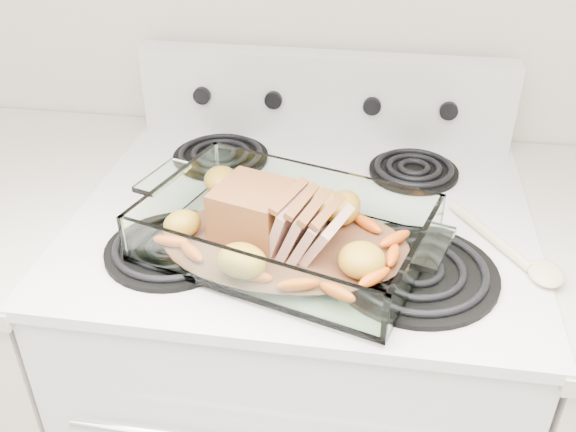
# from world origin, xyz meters

# --- Properties ---
(electric_range) EXTENTS (0.78, 0.70, 1.12)m
(electric_range) POSITION_xyz_m (0.00, 1.66, 0.48)
(electric_range) COLOR silver
(electric_range) RESTS_ON ground
(counter_left) EXTENTS (0.58, 0.68, 0.93)m
(counter_left) POSITION_xyz_m (-0.67, 1.66, 0.47)
(counter_left) COLOR beige
(counter_left) RESTS_ON ground
(baking_dish) EXTENTS (0.42, 0.28, 0.08)m
(baking_dish) POSITION_xyz_m (-0.01, 1.52, 0.96)
(baking_dish) COLOR white
(baking_dish) RESTS_ON electric_range
(pork_roast) EXTENTS (0.20, 0.11, 0.09)m
(pork_roast) POSITION_xyz_m (-0.04, 1.52, 0.99)
(pork_roast) COLOR brown
(pork_roast) RESTS_ON baking_dish
(roast_vegetables) EXTENTS (0.38, 0.21, 0.05)m
(roast_vegetables) POSITION_xyz_m (-0.01, 1.56, 0.97)
(roast_vegetables) COLOR #D44F1A
(roast_vegetables) RESTS_ON baking_dish
(wooden_spoon) EXTENTS (0.16, 0.21, 0.02)m
(wooden_spoon) POSITION_xyz_m (0.35, 1.56, 0.95)
(wooden_spoon) COLOR beige
(wooden_spoon) RESTS_ON electric_range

